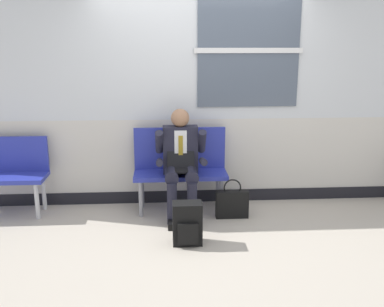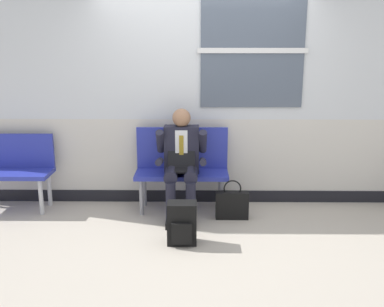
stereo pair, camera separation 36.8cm
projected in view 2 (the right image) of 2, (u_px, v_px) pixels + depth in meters
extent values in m
plane|color=#B2A899|center=(203.00, 223.00, 4.93)|extent=(18.00, 18.00, 0.00)
cube|color=silver|center=(203.00, 31.00, 5.13)|extent=(6.03, 0.12, 2.05)
cube|color=beige|center=(202.00, 154.00, 5.49)|extent=(6.03, 0.12, 0.90)
cube|color=black|center=(202.00, 194.00, 5.62)|extent=(6.03, 0.14, 0.15)
cube|color=#4C5666|center=(253.00, 50.00, 5.11)|extent=(1.20, 0.02, 1.31)
cube|color=silver|center=(253.00, 51.00, 5.10)|extent=(1.28, 0.03, 0.06)
cube|color=#28339E|center=(182.00, 174.00, 5.20)|extent=(1.08, 0.42, 0.05)
cube|color=#28339E|center=(182.00, 148.00, 5.30)|extent=(1.08, 0.04, 0.50)
cylinder|color=gray|center=(142.00, 197.00, 5.11)|extent=(0.05, 0.05, 0.42)
cylinder|color=gray|center=(144.00, 189.00, 5.40)|extent=(0.05, 0.05, 0.42)
cylinder|color=gray|center=(222.00, 198.00, 5.10)|extent=(0.05, 0.05, 0.42)
cylinder|color=gray|center=(220.00, 189.00, 5.39)|extent=(0.05, 0.05, 0.42)
cube|color=#28339E|center=(8.00, 174.00, 5.22)|extent=(1.00, 0.42, 0.05)
cube|color=#28339E|center=(12.00, 151.00, 5.33)|extent=(1.00, 0.04, 0.42)
cylinder|color=#B7B7BC|center=(41.00, 197.00, 5.13)|extent=(0.05, 0.05, 0.42)
cylinder|color=#B7B7BC|center=(49.00, 189.00, 5.42)|extent=(0.05, 0.05, 0.42)
cylinder|color=#1E1E2D|center=(171.00, 174.00, 4.98)|extent=(0.15, 0.40, 0.15)
cylinder|color=#1E1E2D|center=(171.00, 203.00, 4.86)|extent=(0.11, 0.11, 0.47)
cube|color=black|center=(171.00, 222.00, 4.85)|extent=(0.10, 0.26, 0.07)
cylinder|color=#1E1E2D|center=(191.00, 174.00, 4.97)|extent=(0.15, 0.40, 0.15)
cylinder|color=#1E1E2D|center=(191.00, 203.00, 4.86)|extent=(0.11, 0.11, 0.47)
cube|color=black|center=(191.00, 223.00, 4.85)|extent=(0.10, 0.26, 0.07)
cube|color=#1E1E2D|center=(182.00, 149.00, 5.12)|extent=(0.40, 0.18, 0.55)
cube|color=silver|center=(181.00, 147.00, 5.02)|extent=(0.14, 0.01, 0.39)
cube|color=olive|center=(181.00, 150.00, 5.02)|extent=(0.05, 0.01, 0.33)
sphere|color=#9E7051|center=(181.00, 118.00, 5.03)|extent=(0.21, 0.21, 0.21)
cylinder|color=#1E1E2D|center=(160.00, 141.00, 5.03)|extent=(0.09, 0.25, 0.30)
cylinder|color=#1E1E2D|center=(159.00, 162.00, 4.91)|extent=(0.08, 0.27, 0.12)
cylinder|color=#1E1E2D|center=(203.00, 141.00, 5.02)|extent=(0.09, 0.25, 0.30)
cylinder|color=#1E1E2D|center=(203.00, 162.00, 4.91)|extent=(0.08, 0.27, 0.12)
cube|color=black|center=(181.00, 170.00, 4.93)|extent=(0.31, 0.22, 0.02)
cube|color=black|center=(181.00, 157.00, 5.03)|extent=(0.31, 0.08, 0.21)
cube|color=black|center=(182.00, 223.00, 4.39)|extent=(0.29, 0.19, 0.43)
cube|color=black|center=(182.00, 234.00, 4.30)|extent=(0.20, 0.04, 0.21)
cube|color=black|center=(232.00, 205.00, 5.02)|extent=(0.37, 0.11, 0.32)
torus|color=black|center=(232.00, 189.00, 4.97)|extent=(0.20, 0.02, 0.20)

